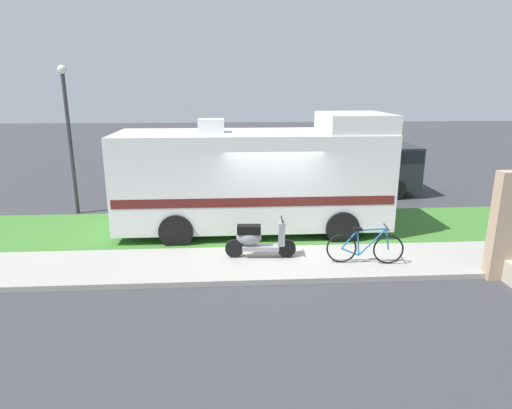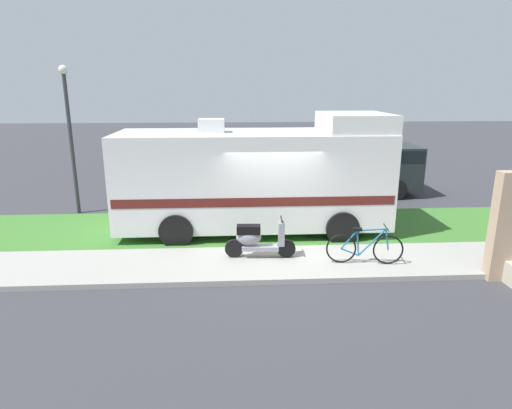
# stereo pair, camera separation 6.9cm
# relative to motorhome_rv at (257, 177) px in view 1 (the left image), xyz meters

# --- Properties ---
(ground_plane) EXTENTS (80.00, 80.00, 0.00)m
(ground_plane) POSITION_rel_motorhome_rv_xyz_m (0.36, -1.39, -1.60)
(ground_plane) COLOR #38383D
(sidewalk) EXTENTS (24.00, 2.00, 0.12)m
(sidewalk) POSITION_rel_motorhome_rv_xyz_m (0.36, -2.59, -1.54)
(sidewalk) COLOR #9E9B93
(sidewalk) RESTS_ON ground
(grass_strip) EXTENTS (24.00, 3.40, 0.08)m
(grass_strip) POSITION_rel_motorhome_rv_xyz_m (0.36, 0.11, -1.56)
(grass_strip) COLOR #3D752D
(grass_strip) RESTS_ON ground
(motorhome_rv) EXTENTS (7.52, 2.66, 3.37)m
(motorhome_rv) POSITION_rel_motorhome_rv_xyz_m (0.00, 0.00, 0.00)
(motorhome_rv) COLOR silver
(motorhome_rv) RESTS_ON ground
(scooter) EXTENTS (1.69, 0.50, 0.97)m
(scooter) POSITION_rel_motorhome_rv_xyz_m (-0.12, -2.30, -1.03)
(scooter) COLOR black
(scooter) RESTS_ON ground
(bicycle) EXTENTS (1.76, 0.52, 0.90)m
(bicycle) POSITION_rel_motorhome_rv_xyz_m (2.32, -2.83, -1.09)
(bicycle) COLOR black
(bicycle) RESTS_ON ground
(pickup_truck_near) EXTENTS (5.39, 2.32, 1.89)m
(pickup_truck_near) POSITION_rel_motorhome_rv_xyz_m (4.34, 4.33, -0.60)
(pickup_truck_near) COLOR #1E2328
(pickup_truck_near) RESTS_ON ground
(street_lamp_post) EXTENTS (0.28, 0.28, 4.72)m
(street_lamp_post) POSITION_rel_motorhome_rv_xyz_m (-5.82, 2.21, 1.23)
(street_lamp_post) COLOR #333338
(street_lamp_post) RESTS_ON ground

